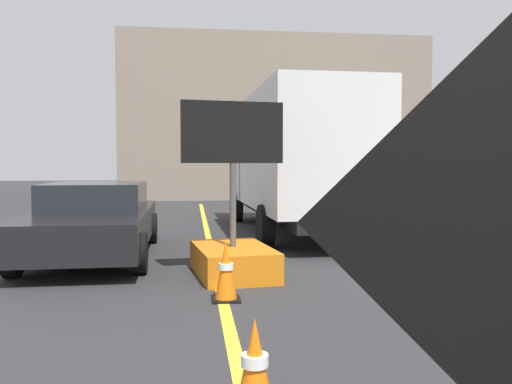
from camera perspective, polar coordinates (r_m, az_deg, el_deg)
name	(u,v)px	position (r m, az deg, el deg)	size (l,w,h in m)	color
lane_center_stripe	(232,341)	(5.33, -2.60, -15.87)	(0.14, 36.00, 0.01)	yellow
arrow_board_trailer	(233,245)	(8.23, -2.52, -5.72)	(1.60, 1.93, 2.70)	orange
box_truck	(295,160)	(13.17, 4.24, 3.48)	(2.69, 7.99, 3.41)	black
pickup_car	(95,220)	(10.30, -17.07, -2.87)	(2.20, 5.11, 1.38)	black
highway_guide_sign	(300,125)	(22.43, 4.78, 7.31)	(2.79, 0.20, 5.00)	gray
far_building_block	(266,124)	(30.24, 1.09, 7.42)	(15.44, 9.27, 8.13)	gray
traffic_cone_near_sign	(255,368)	(3.79, -0.14, -18.55)	(0.36, 0.36, 0.69)	black
traffic_cone_mid_lane	(226,271)	(6.74, -3.29, -8.55)	(0.36, 0.36, 0.77)	black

